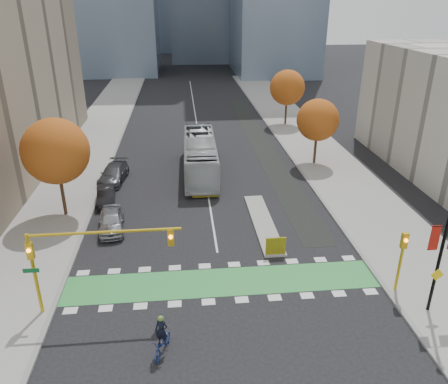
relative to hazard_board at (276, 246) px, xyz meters
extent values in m
plane|color=black|center=(-4.00, -4.20, -0.80)|extent=(300.00, 300.00, 0.00)
cube|color=gray|center=(-17.50, 15.80, -0.73)|extent=(7.00, 120.00, 0.15)
cube|color=gray|center=(9.50, 15.80, -0.73)|extent=(7.00, 120.00, 0.15)
cube|color=gray|center=(-14.00, 15.80, -0.73)|extent=(0.30, 120.00, 0.16)
cube|color=gray|center=(6.00, 15.80, -0.73)|extent=(0.30, 120.00, 0.16)
cube|color=green|center=(-4.00, -2.70, -0.79)|extent=(20.00, 3.00, 0.01)
cube|color=silver|center=(-4.00, 35.80, -0.80)|extent=(0.15, 70.00, 0.01)
cube|color=black|center=(3.50, 25.80, -0.80)|extent=(2.50, 50.00, 0.01)
cube|color=gray|center=(0.00, 4.80, -0.72)|extent=(1.60, 10.00, 0.16)
cube|color=yellow|center=(0.00, 0.00, 0.00)|extent=(1.40, 0.12, 1.30)
cylinder|color=#332114|center=(-16.00, 7.80, 1.82)|extent=(0.28, 0.28, 5.25)
sphere|color=#A23514|center=(-16.00, 7.80, 4.83)|extent=(5.20, 5.20, 5.20)
cylinder|color=#332114|center=(8.00, 17.80, 1.47)|extent=(0.28, 0.28, 4.55)
sphere|color=#A23514|center=(8.00, 17.80, 4.08)|extent=(4.40, 4.40, 4.40)
cylinder|color=#332114|center=(8.50, 33.80, 1.65)|extent=(0.28, 0.28, 4.90)
sphere|color=#A23514|center=(8.50, 33.80, 4.45)|extent=(4.80, 4.80, 4.80)
cylinder|color=#BF9914|center=(-14.50, -4.70, 1.80)|extent=(0.20, 0.20, 5.20)
cylinder|color=#BF9914|center=(-10.50, -4.70, 4.30)|extent=(8.20, 0.16, 0.16)
cube|color=#BF9914|center=(-14.50, -4.70, 3.40)|extent=(0.35, 0.28, 1.00)
sphere|color=orange|center=(-14.50, -4.88, 3.50)|extent=(0.22, 0.22, 0.22)
cube|color=#BF9914|center=(-7.00, -4.70, 3.80)|extent=(0.35, 0.28, 1.00)
sphere|color=orange|center=(-7.00, -4.88, 3.90)|extent=(0.22, 0.22, 0.22)
cube|color=#0C5926|center=(-14.50, -5.10, 2.40)|extent=(0.85, 0.04, 0.25)
cylinder|color=#BF9914|center=(6.50, -4.70, 1.20)|extent=(0.18, 0.18, 4.00)
cube|color=#BF9914|center=(6.50, -4.70, 2.80)|extent=(0.35, 0.28, 1.00)
sphere|color=orange|center=(6.50, -4.88, 2.90)|extent=(0.22, 0.22, 0.22)
cylinder|color=black|center=(7.50, -6.70, 3.20)|extent=(0.18, 0.18, 8.00)
cylinder|color=black|center=(7.50, -6.70, 4.80)|extent=(1.60, 0.06, 0.06)
cube|color=#AD1A10|center=(6.95, -6.70, 4.10)|extent=(0.55, 0.03, 1.50)
cube|color=yellow|center=(7.50, -6.82, 1.80)|extent=(0.78, 0.04, 0.78)
imported|color=navy|center=(-7.57, -8.41, -0.27)|extent=(1.34, 2.15, 1.06)
imported|color=black|center=(-7.57, -8.41, 0.64)|extent=(0.77, 0.63, 1.81)
sphere|color=#597F2D|center=(-7.57, -8.41, 1.39)|extent=(0.31, 0.31, 0.31)
imported|color=silver|center=(-4.42, 16.45, 1.08)|extent=(3.42, 13.53, 3.75)
imported|color=#9C9DA2|center=(-11.88, 4.99, -0.01)|extent=(2.36, 4.79, 1.57)
imported|color=black|center=(-13.00, 9.99, -0.12)|extent=(1.89, 4.26, 1.36)
imported|color=#46474B|center=(-13.00, 14.99, -0.01)|extent=(2.85, 5.68, 1.58)
camera|label=1|loc=(-6.16, -25.60, 15.74)|focal=35.00mm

